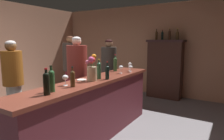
# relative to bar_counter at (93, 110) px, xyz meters

# --- Properties ---
(floor) EXTENTS (9.17, 9.17, 0.00)m
(floor) POSITION_rel_bar_counter_xyz_m (-0.64, -0.29, -0.50)
(floor) COLOR slate
(floor) RESTS_ON ground
(wall_back) EXTENTS (5.62, 0.12, 2.63)m
(wall_back) POSITION_rel_bar_counter_xyz_m (-0.64, 3.30, 0.82)
(wall_back) COLOR tan
(wall_back) RESTS_ON ground
(bar_counter) EXTENTS (0.54, 3.01, 0.99)m
(bar_counter) POSITION_rel_bar_counter_xyz_m (0.00, 0.00, 0.00)
(bar_counter) COLOR #5A242C
(bar_counter) RESTS_ON ground
(display_cabinet) EXTENTS (1.00, 0.43, 1.62)m
(display_cabinet) POSITION_rel_bar_counter_xyz_m (0.23, 2.99, 0.34)
(display_cabinet) COLOR #351F18
(display_cabinet) RESTS_ON ground
(wine_bottle_malbec) EXTENTS (0.06, 0.06, 0.27)m
(wine_bottle_malbec) POSITION_rel_bar_counter_xyz_m (0.07, -0.53, 0.61)
(wine_bottle_malbec) COLOR #453119
(wine_bottle_malbec) RESTS_ON bar_counter
(wine_bottle_chardonnay) EXTENTS (0.07, 0.07, 0.32)m
(wine_bottle_chardonnay) POSITION_rel_bar_counter_xyz_m (0.05, 0.10, 0.64)
(wine_bottle_chardonnay) COLOR #274D33
(wine_bottle_chardonnay) RESTS_ON bar_counter
(wine_bottle_rose) EXTENTS (0.07, 0.07, 0.32)m
(wine_bottle_rose) POSITION_rel_bar_counter_xyz_m (0.03, -0.85, 0.64)
(wine_bottle_rose) COLOR #26532B
(wine_bottle_rose) RESTS_ON bar_counter
(wine_bottle_merlot) EXTENTS (0.06, 0.06, 0.29)m
(wine_bottle_merlot) POSITION_rel_bar_counter_xyz_m (0.17, 0.14, 0.61)
(wine_bottle_merlot) COLOR black
(wine_bottle_merlot) RESTS_ON bar_counter
(wine_bottle_riesling) EXTENTS (0.07, 0.07, 0.33)m
(wine_bottle_riesling) POSITION_rel_bar_counter_xyz_m (-0.15, 0.93, 0.64)
(wine_bottle_riesling) COLOR #2A4C28
(wine_bottle_riesling) RESTS_ON bar_counter
(wine_bottle_pinot) EXTENTS (0.08, 0.08, 0.31)m
(wine_bottle_pinot) POSITION_rel_bar_counter_xyz_m (0.09, -0.97, 0.64)
(wine_bottle_pinot) COLOR black
(wine_bottle_pinot) RESTS_ON bar_counter
(wine_glass_front) EXTENTS (0.08, 0.08, 0.15)m
(wine_glass_front) POSITION_rel_bar_counter_xyz_m (-0.07, -0.53, 0.60)
(wine_glass_front) COLOR white
(wine_glass_front) RESTS_ON bar_counter
(wine_glass_mid) EXTENTS (0.08, 0.08, 0.15)m
(wine_glass_mid) POSITION_rel_bar_counter_xyz_m (0.08, 0.76, 0.60)
(wine_glass_mid) COLOR white
(wine_glass_mid) RESTS_ON bar_counter
(wine_glass_rear) EXTENTS (0.07, 0.07, 0.17)m
(wine_glass_rear) POSITION_rel_bar_counter_xyz_m (0.07, 1.14, 0.61)
(wine_glass_rear) COLOR white
(wine_glass_rear) RESTS_ON bar_counter
(wine_glass_spare) EXTENTS (0.08, 0.08, 0.13)m
(wine_glass_spare) POSITION_rel_bar_counter_xyz_m (0.16, 0.99, 0.59)
(wine_glass_spare) COLOR white
(wine_glass_spare) RESTS_ON bar_counter
(flower_arrangement) EXTENTS (0.16, 0.15, 0.41)m
(flower_arrangement) POSITION_rel_bar_counter_xyz_m (0.04, -0.08, 0.66)
(flower_arrangement) COLOR tan
(flower_arrangement) RESTS_ON bar_counter
(cheese_plate) EXTENTS (0.15, 0.15, 0.01)m
(cheese_plate) POSITION_rel_bar_counter_xyz_m (-0.12, -0.13, 0.50)
(cheese_plate) COLOR white
(cheese_plate) RESTS_ON bar_counter
(display_bottle_left) EXTENTS (0.06, 0.06, 0.29)m
(display_bottle_left) POSITION_rel_bar_counter_xyz_m (-0.04, 2.99, 1.25)
(display_bottle_left) COLOR #462D16
(display_bottle_left) RESTS_ON display_cabinet
(display_bottle_midleft) EXTENTS (0.06, 0.06, 0.27)m
(display_bottle_midleft) POSITION_rel_bar_counter_xyz_m (0.12, 2.99, 1.23)
(display_bottle_midleft) COLOR black
(display_bottle_midleft) RESTS_ON display_cabinet
(display_bottle_center) EXTENTS (0.06, 0.06, 0.31)m
(display_bottle_center) POSITION_rel_bar_counter_xyz_m (0.32, 2.99, 1.25)
(display_bottle_center) COLOR #4A2A1A
(display_bottle_center) RESTS_ON display_cabinet
(display_bottle_midright) EXTENTS (0.08, 0.08, 0.29)m
(display_bottle_midright) POSITION_rel_bar_counter_xyz_m (0.53, 2.99, 1.24)
(display_bottle_midright) COLOR #47341A
(display_bottle_midright) RESTS_ON display_cabinet
(patron_tall) EXTENTS (0.35, 0.35, 1.60)m
(patron_tall) POSITION_rel_bar_counter_xyz_m (-1.49, -0.40, 0.38)
(patron_tall) COLOR gray
(patron_tall) RESTS_ON ground
(patron_redhead) EXTENTS (0.37, 0.37, 1.62)m
(patron_redhead) POSITION_rel_bar_counter_xyz_m (-0.73, 1.61, 0.39)
(patron_redhead) COLOR #486F56
(patron_redhead) RESTS_ON ground
(patron_in_navy) EXTENTS (0.38, 0.38, 1.67)m
(patron_in_navy) POSITION_rel_bar_counter_xyz_m (-0.66, 0.38, 0.41)
(patron_in_navy) COLOR maroon
(patron_in_navy) RESTS_ON ground
(patron_by_cabinet) EXTENTS (0.38, 0.38, 1.70)m
(patron_by_cabinet) POSITION_rel_bar_counter_xyz_m (-1.48, 1.08, 0.43)
(patron_by_cabinet) COLOR maroon
(patron_by_cabinet) RESTS_ON ground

